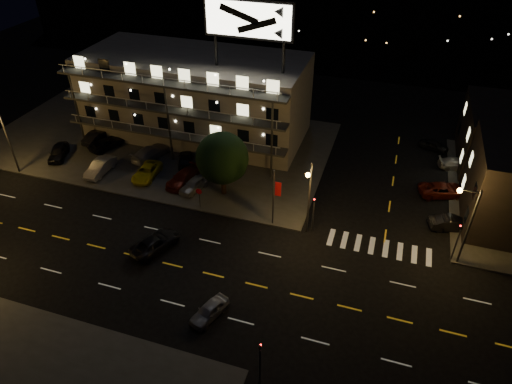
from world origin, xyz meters
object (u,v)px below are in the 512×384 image
(tree, at_px, (222,159))
(road_car_west, at_px, (155,243))
(lot_car_7, at_px, (150,152))
(road_car_east, at_px, (209,311))
(side_car_0, at_px, (452,223))
(lot_car_2, at_px, (147,172))
(lot_car_4, at_px, (194,184))

(tree, height_order, road_car_west, tree)
(lot_car_7, xyz_separation_m, road_car_east, (16.21, -20.09, -0.28))
(tree, bearing_deg, side_car_0, 3.49)
(lot_car_2, height_order, road_car_east, lot_car_2)
(lot_car_2, relative_size, lot_car_7, 0.90)
(lot_car_2, relative_size, side_car_0, 1.08)
(lot_car_7, xyz_separation_m, road_car_west, (8.33, -14.31, -0.21))
(lot_car_2, bearing_deg, road_car_west, -60.66)
(lot_car_4, distance_m, road_car_west, 9.80)
(side_car_0, bearing_deg, lot_car_2, 77.17)
(tree, height_order, lot_car_2, tree)
(tree, xyz_separation_m, road_car_west, (-2.87, -10.14, -3.78))
(lot_car_7, height_order, road_car_west, lot_car_7)
(lot_car_7, relative_size, road_car_west, 1.04)
(road_car_east, xyz_separation_m, road_car_west, (-7.89, 5.78, 0.07))
(tree, distance_m, side_car_0, 23.98)
(lot_car_4, relative_size, road_car_east, 1.08)
(lot_car_2, distance_m, road_car_east, 21.79)
(lot_car_4, bearing_deg, lot_car_7, 165.16)
(tree, bearing_deg, lot_car_7, 159.61)
(road_car_west, bearing_deg, side_car_0, -134.95)
(road_car_east, height_order, road_car_west, road_car_west)
(lot_car_2, xyz_separation_m, road_car_east, (14.56, -16.21, -0.18))
(tree, distance_m, lot_car_4, 4.96)
(tree, distance_m, road_car_east, 17.13)
(road_car_west, bearing_deg, road_car_east, 165.19)
(road_car_east, relative_size, road_car_west, 0.73)
(tree, relative_size, side_car_0, 1.68)
(lot_car_2, height_order, road_car_west, lot_car_2)
(side_car_0, bearing_deg, road_car_east, 118.17)
(lot_car_2, bearing_deg, road_car_east, -51.36)
(lot_car_7, bearing_deg, lot_car_2, 128.55)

